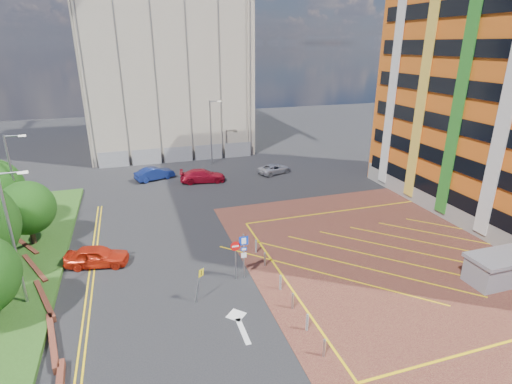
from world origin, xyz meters
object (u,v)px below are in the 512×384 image
tree_c (27,208)px  car_red_back (203,176)px  car_silver_back (274,169)px  lamp_back (211,130)px  lamp_left_near (13,235)px  car_blue_back (155,174)px  sign_cluster (241,252)px  car_red_left (97,256)px  cycle_shelter (501,270)px  lamp_left_far (15,182)px  warning_sign (199,281)px

tree_c → car_red_back: tree_c is taller
car_silver_back → car_red_back: bearing=73.5°
tree_c → lamp_back: bearing=45.7°
lamp_left_near → lamp_back: (16.50, 26.00, -0.30)m
lamp_back → car_blue_back: size_ratio=1.83×
sign_cluster → car_silver_back: sign_cluster is taller
lamp_left_near → lamp_back: bearing=57.6°
lamp_back → lamp_left_near: bearing=-122.4°
tree_c → car_red_left: bearing=-42.7°
cycle_shelter → car_silver_back: cycle_shelter is taller
tree_c → lamp_left_far: (-0.92, 2.00, 1.47)m
lamp_left_near → car_red_back: bearing=53.9°
warning_sign → car_silver_back: (12.92, 22.32, -0.86)m
tree_c → warning_sign: tree_c is taller
cycle_shelter → car_blue_back: bearing=125.2°
lamp_left_near → warning_sign: (9.70, -2.73, -3.23)m
lamp_left_far → tree_c: bearing=-65.3°
lamp_left_near → car_red_left: lamp_left_near is taller
lamp_back → cycle_shelter: 34.82m
lamp_left_near → warning_sign: 10.58m
tree_c → lamp_left_near: bearing=-82.3°
lamp_back → sign_cluster: bearing=-98.0°
cycle_shelter → car_blue_back: size_ratio=1.00×
cycle_shelter → car_silver_back: (-6.00, 26.04, -0.27)m
lamp_left_near → car_red_back: size_ratio=1.61×
car_blue_back → car_silver_back: bearing=-116.6°
car_red_left → car_silver_back: 24.79m
car_blue_back → tree_c: bearing=125.2°
car_blue_back → lamp_left_far: bearing=118.3°
warning_sign → car_silver_back: size_ratio=0.55×
sign_cluster → car_blue_back: bearing=99.6°
lamp_left_far → car_red_back: size_ratio=1.61×
lamp_back → cycle_shelter: (12.12, -32.45, -3.52)m
sign_cluster → car_red_left: 10.26m
lamp_left_far → warning_sign: bearing=-47.4°
car_red_left → car_red_back: (10.28, 15.47, -0.00)m
car_red_left → car_silver_back: (18.97, 15.96, -0.15)m
lamp_left_far → warning_sign: lamp_left_far is taller
warning_sign → lamp_left_near: bearing=164.3°
sign_cluster → cycle_shelter: 16.85m
car_blue_back → sign_cluster: bearing=171.2°
lamp_left_near → tree_c: bearing=97.7°
sign_cluster → car_red_left: size_ratio=0.76×
car_blue_back → car_red_back: 5.61m
sign_cluster → tree_c: bearing=146.8°
tree_c → car_red_left: 6.90m
warning_sign → car_silver_back: 25.80m
car_red_back → car_silver_back: (8.69, 0.49, -0.15)m
cycle_shelter → car_blue_back: cycle_shelter is taller
cycle_shelter → car_red_back: (-14.69, 25.55, -0.12)m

